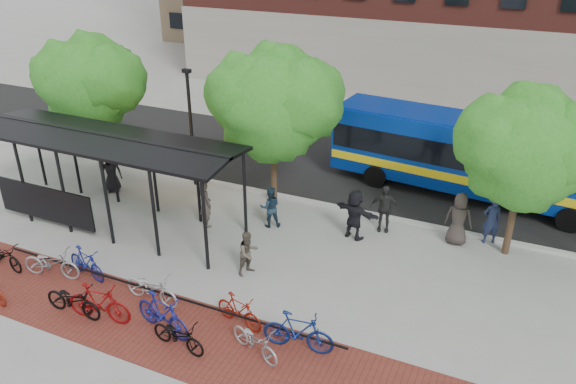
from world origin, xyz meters
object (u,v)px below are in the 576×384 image
at_px(pedestrian_8, 248,253).
at_px(bike_8, 178,335).
at_px(bike_10, 255,341).
at_px(lamp_post_left, 191,125).
at_px(bike_0, 4,255).
at_px(bike_11, 298,332).
at_px(pedestrian_1, 205,204).
at_px(pedestrian_5, 355,214).
at_px(bus, 478,154).
at_px(bike_5, 99,303).
at_px(pedestrian_7, 492,220).
at_px(tree_c, 529,145).
at_px(bike_7, 162,314).
at_px(pedestrian_4, 384,208).
at_px(tree_b, 276,99).
at_px(bike_2, 51,263).
at_px(pedestrian_2, 270,207).
at_px(bike_9, 239,311).
at_px(bike_4, 73,300).
at_px(pedestrian_6, 459,219).
at_px(pedestrian_0, 111,172).
at_px(bike_6, 152,288).
at_px(bike_3, 86,263).
at_px(tree_a, 90,79).

bearing_deg(pedestrian_8, bike_8, -155.95).
distance_m(bike_10, pedestrian_8, 3.88).
height_order(lamp_post_left, bike_8, lamp_post_left).
xyz_separation_m(bike_0, bike_11, (10.54, 0.40, 0.13)).
relative_size(pedestrian_1, pedestrian_5, 0.95).
relative_size(bike_10, pedestrian_1, 0.96).
distance_m(bus, bike_5, 15.68).
bearing_deg(pedestrian_1, pedestrian_7, -131.99).
xyz_separation_m(lamp_post_left, bike_8, (5.33, -9.09, -2.29)).
xyz_separation_m(bus, pedestrian_5, (-3.47, -5.44, -0.92)).
relative_size(tree_c, bike_8, 3.40).
xyz_separation_m(bike_5, bike_8, (2.77, -0.06, -0.15)).
height_order(tree_c, bike_7, tree_c).
height_order(bike_5, pedestrian_4, pedestrian_4).
xyz_separation_m(tree_b, bike_2, (-4.48, -7.68, -3.93)).
bearing_deg(pedestrian_2, pedestrian_5, 157.72).
bearing_deg(bike_9, bike_11, -83.69).
bearing_deg(bike_7, tree_c, -33.00).
bearing_deg(bike_2, pedestrian_7, -68.37).
distance_m(tree_b, pedestrian_8, 6.22).
height_order(pedestrian_4, pedestrian_5, pedestrian_5).
height_order(bike_9, pedestrian_5, pedestrian_5).
distance_m(bike_2, pedestrian_8, 6.41).
height_order(bike_10, pedestrian_8, pedestrian_8).
bearing_deg(bike_4, bike_0, 75.52).
height_order(lamp_post_left, pedestrian_5, lamp_post_left).
bearing_deg(bike_9, bike_8, 160.18).
relative_size(bike_7, bike_8, 1.18).
xyz_separation_m(bike_4, pedestrian_2, (2.97, 7.16, 0.29)).
xyz_separation_m(bike_10, pedestrian_6, (3.96, 8.10, 0.53)).
distance_m(bike_5, pedestrian_1, 6.10).
xyz_separation_m(lamp_post_left, bike_11, (8.30, -7.79, -2.14)).
bearing_deg(bike_0, pedestrian_8, -60.65).
bearing_deg(pedestrian_5, pedestrian_1, 31.03).
bearing_deg(bike_5, pedestrian_7, -54.36).
xyz_separation_m(bike_7, pedestrian_5, (3.27, 7.19, 0.34)).
bearing_deg(bike_9, pedestrian_0, 72.52).
bearing_deg(lamp_post_left, bike_11, -43.18).
relative_size(bike_8, pedestrian_8, 1.12).
distance_m(bike_7, pedestrian_5, 7.91).
height_order(bike_6, pedestrian_5, pedestrian_5).
height_order(lamp_post_left, bike_3, lamp_post_left).
distance_m(bike_2, pedestrian_0, 6.42).
bearing_deg(bike_3, lamp_post_left, 17.43).
relative_size(tree_b, bike_4, 3.29).
height_order(bike_3, bike_8, bike_3).
xyz_separation_m(tree_a, bus, (16.17, 4.20, -2.36)).
xyz_separation_m(bike_7, pedestrian_0, (-7.39, 6.67, 0.26)).
bearing_deg(tree_b, bike_10, -68.45).
xyz_separation_m(tree_c, pedestrian_4, (-4.46, -0.26, -3.13)).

